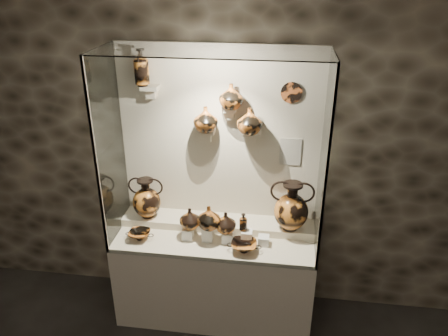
# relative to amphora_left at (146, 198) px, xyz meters

# --- Properties ---
(wall_back) EXTENTS (5.00, 0.02, 3.20)m
(wall_back) POSITION_rel_amphora_left_xyz_m (0.63, 0.18, 0.51)
(wall_back) COLOR black
(wall_back) RESTS_ON ground
(plinth) EXTENTS (1.70, 0.60, 0.80)m
(plinth) POSITION_rel_amphora_left_xyz_m (0.63, -0.14, -0.69)
(plinth) COLOR beige
(plinth) RESTS_ON floor
(front_tier) EXTENTS (1.68, 0.58, 0.03)m
(front_tier) POSITION_rel_amphora_left_xyz_m (0.63, -0.14, -0.27)
(front_tier) COLOR beige
(front_tier) RESTS_ON plinth
(rear_tier) EXTENTS (1.70, 0.25, 0.10)m
(rear_tier) POSITION_rel_amphora_left_xyz_m (0.63, 0.03, -0.24)
(rear_tier) COLOR beige
(rear_tier) RESTS_ON plinth
(back_panel) EXTENTS (1.70, 0.03, 1.60)m
(back_panel) POSITION_rel_amphora_left_xyz_m (0.63, 0.17, 0.51)
(back_panel) COLOR beige
(back_panel) RESTS_ON plinth
(glass_front) EXTENTS (1.70, 0.01, 1.60)m
(glass_front) POSITION_rel_amphora_left_xyz_m (0.63, -0.44, 0.51)
(glass_front) COLOR white
(glass_front) RESTS_ON plinth
(glass_left) EXTENTS (0.01, 0.60, 1.60)m
(glass_left) POSITION_rel_amphora_left_xyz_m (-0.22, -0.14, 0.51)
(glass_left) COLOR white
(glass_left) RESTS_ON plinth
(glass_right) EXTENTS (0.01, 0.60, 1.60)m
(glass_right) POSITION_rel_amphora_left_xyz_m (1.47, -0.14, 0.51)
(glass_right) COLOR white
(glass_right) RESTS_ON plinth
(glass_top) EXTENTS (1.70, 0.60, 0.01)m
(glass_top) POSITION_rel_amphora_left_xyz_m (0.63, -0.14, 1.31)
(glass_top) COLOR white
(glass_top) RESTS_ON back_panel
(frame_post_left) EXTENTS (0.02, 0.02, 1.60)m
(frame_post_left) POSITION_rel_amphora_left_xyz_m (-0.21, -0.43, 0.51)
(frame_post_left) COLOR gray
(frame_post_left) RESTS_ON plinth
(frame_post_right) EXTENTS (0.02, 0.02, 1.60)m
(frame_post_right) POSITION_rel_amphora_left_xyz_m (1.47, -0.43, 0.51)
(frame_post_right) COLOR gray
(frame_post_right) RESTS_ON plinth
(pedestal_a) EXTENTS (0.09, 0.09, 0.10)m
(pedestal_a) POSITION_rel_amphora_left_xyz_m (0.41, -0.19, -0.21)
(pedestal_a) COLOR silver
(pedestal_a) RESTS_ON front_tier
(pedestal_b) EXTENTS (0.09, 0.09, 0.13)m
(pedestal_b) POSITION_rel_amphora_left_xyz_m (0.58, -0.19, -0.19)
(pedestal_b) COLOR silver
(pedestal_b) RESTS_ON front_tier
(pedestal_c) EXTENTS (0.09, 0.09, 0.09)m
(pedestal_c) POSITION_rel_amphora_left_xyz_m (0.75, -0.19, -0.21)
(pedestal_c) COLOR silver
(pedestal_c) RESTS_ON front_tier
(pedestal_d) EXTENTS (0.09, 0.09, 0.12)m
(pedestal_d) POSITION_rel_amphora_left_xyz_m (0.91, -0.19, -0.20)
(pedestal_d) COLOR silver
(pedestal_d) RESTS_ON front_tier
(pedestal_e) EXTENTS (0.09, 0.09, 0.08)m
(pedestal_e) POSITION_rel_amphora_left_xyz_m (1.05, -0.19, -0.22)
(pedestal_e) COLOR silver
(pedestal_e) RESTS_ON front_tier
(bracket_ul) EXTENTS (0.14, 0.12, 0.04)m
(bracket_ul) POSITION_rel_amphora_left_xyz_m (0.08, 0.10, 0.96)
(bracket_ul) COLOR beige
(bracket_ul) RESTS_ON back_panel
(bracket_ca) EXTENTS (0.14, 0.12, 0.04)m
(bracket_ca) POSITION_rel_amphora_left_xyz_m (0.53, 0.10, 0.61)
(bracket_ca) COLOR beige
(bracket_ca) RESTS_ON back_panel
(bracket_cb) EXTENTS (0.10, 0.12, 0.04)m
(bracket_cb) POSITION_rel_amphora_left_xyz_m (0.73, 0.10, 0.81)
(bracket_cb) COLOR beige
(bracket_cb) RESTS_ON back_panel
(bracket_cc) EXTENTS (0.14, 0.12, 0.04)m
(bracket_cc) POSITION_rel_amphora_left_xyz_m (0.91, 0.10, 0.61)
(bracket_cc) COLOR beige
(bracket_cc) RESTS_ON back_panel
(amphora_left) EXTENTS (0.35, 0.35, 0.37)m
(amphora_left) POSITION_rel_amphora_left_xyz_m (0.00, 0.00, 0.00)
(amphora_left) COLOR #C87126
(amphora_left) RESTS_ON rear_tier
(amphora_right) EXTENTS (0.35, 0.35, 0.43)m
(amphora_right) POSITION_rel_amphora_left_xyz_m (1.26, -0.03, 0.03)
(amphora_right) COLOR #C87126
(amphora_right) RESTS_ON rear_tier
(jug_a) EXTENTS (0.20, 0.20, 0.18)m
(jug_a) POSITION_rel_amphora_left_xyz_m (0.42, -0.18, -0.06)
(jug_a) COLOR #C87126
(jug_a) RESTS_ON pedestal_a
(jug_b) EXTENTS (0.26, 0.26, 0.20)m
(jug_b) POSITION_rel_amphora_left_xyz_m (0.59, -0.21, -0.02)
(jug_b) COLOR #9F531C
(jug_b) RESTS_ON pedestal_b
(jug_c) EXTENTS (0.18, 0.18, 0.18)m
(jug_c) POSITION_rel_amphora_left_xyz_m (0.73, -0.18, -0.07)
(jug_c) COLOR #C87126
(jug_c) RESTS_ON pedestal_c
(lekythos_small) EXTENTS (0.10, 0.10, 0.18)m
(lekythos_small) POSITION_rel_amphora_left_xyz_m (0.87, -0.18, -0.05)
(lekythos_small) COLOR #9F531C
(lekythos_small) RESTS_ON pedestal_d
(kylix_left) EXTENTS (0.25, 0.22, 0.09)m
(kylix_left) POSITION_rel_amphora_left_xyz_m (0.00, -0.26, -0.21)
(kylix_left) COLOR #9F531C
(kylix_left) RESTS_ON front_tier
(kylix_right) EXTENTS (0.27, 0.23, 0.11)m
(kylix_right) POSITION_rel_amphora_left_xyz_m (0.89, -0.31, -0.20)
(kylix_right) COLOR #C87126
(kylix_right) RESTS_ON front_tier
(lekythos_tall) EXTENTS (0.15, 0.15, 0.32)m
(lekythos_tall) POSITION_rel_amphora_left_xyz_m (0.03, 0.07, 1.14)
(lekythos_tall) COLOR #C87126
(lekythos_tall) RESTS_ON bracket_ul
(ovoid_vase_a) EXTENTS (0.22, 0.22, 0.21)m
(ovoid_vase_a) POSITION_rel_amphora_left_xyz_m (0.53, 0.05, 0.74)
(ovoid_vase_a) COLOR #9F531C
(ovoid_vase_a) RESTS_ON bracket_ca
(ovoid_vase_b) EXTENTS (0.22, 0.22, 0.20)m
(ovoid_vase_b) POSITION_rel_amphora_left_xyz_m (0.74, 0.05, 0.93)
(ovoid_vase_b) COLOR #9F531C
(ovoid_vase_b) RESTS_ON bracket_cb
(ovoid_vase_c) EXTENTS (0.22, 0.22, 0.21)m
(ovoid_vase_c) POSITION_rel_amphora_left_xyz_m (0.88, 0.05, 0.74)
(ovoid_vase_c) COLOR #9F531C
(ovoid_vase_c) RESTS_ON bracket_cc
(wall_plate) EXTENTS (0.17, 0.02, 0.17)m
(wall_plate) POSITION_rel_amphora_left_xyz_m (1.20, 0.15, 0.95)
(wall_plate) COLOR #BE5825
(wall_plate) RESTS_ON back_panel
(info_placard) EXTENTS (0.18, 0.01, 0.24)m
(info_placard) POSITION_rel_amphora_left_xyz_m (1.22, 0.15, 0.45)
(info_placard) COLOR beige
(info_placard) RESTS_ON back_panel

